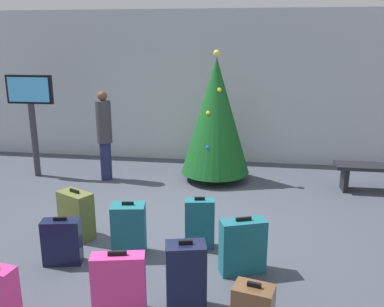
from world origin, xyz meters
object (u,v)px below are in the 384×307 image
traveller_0 (104,133)px  suitcase_8 (62,242)px  flight_info_kiosk (31,106)px  suitcase_1 (76,215)px  suitcase_6 (186,277)px  waiting_bench (378,172)px  suitcase_7 (199,224)px  suitcase_2 (119,284)px  suitcase_3 (243,246)px  holiday_tree (216,116)px  suitcase_4 (129,230)px

traveller_0 → suitcase_8: bearing=-79.9°
flight_info_kiosk → suitcase_1: (1.85, -2.39, -1.04)m
flight_info_kiosk → suitcase_6: bearing=-46.4°
waiting_bench → suitcase_7: suitcase_7 is taller
suitcase_6 → suitcase_8: bearing=157.2°
suitcase_8 → waiting_bench: bearing=35.6°
flight_info_kiosk → suitcase_6: (3.55, -3.74, -1.01)m
suitcase_2 → suitcase_3: 1.48m
waiting_bench → suitcase_1: (-4.46, -2.44, -0.04)m
holiday_tree → suitcase_4: 3.24m
flight_info_kiosk → suitcase_4: (2.68, -2.74, -1.03)m
flight_info_kiosk → suitcase_2: size_ratio=2.93×
waiting_bench → suitcase_2: (-3.38, -3.93, -0.04)m
waiting_bench → suitcase_4: suitcase_4 is taller
suitcase_7 → waiting_bench: bearing=41.5°
suitcase_1 → suitcase_6: size_ratio=0.90×
suitcase_4 → suitcase_6: suitcase_6 is taller
holiday_tree → flight_info_kiosk: size_ratio=1.23×
flight_info_kiosk → suitcase_6: size_ratio=2.59×
holiday_tree → flight_info_kiosk: holiday_tree is taller
holiday_tree → suitcase_8: holiday_tree is taller
suitcase_1 → suitcase_3: 2.30m
suitcase_2 → suitcase_4: suitcase_4 is taller
waiting_bench → suitcase_1: bearing=-151.3°
suitcase_2 → traveller_0: bearing=111.3°
waiting_bench → traveller_0: 4.93m
suitcase_1 → suitcase_6: (1.70, -1.34, 0.04)m
holiday_tree → suitcase_4: (-0.77, -3.02, -0.89)m
suitcase_4 → suitcase_3: bearing=-8.6°
suitcase_3 → suitcase_4: suitcase_4 is taller
waiting_bench → suitcase_3: 3.73m
holiday_tree → suitcase_7: (0.06, -2.71, -0.90)m
suitcase_6 → suitcase_4: bearing=131.2°
flight_info_kiosk → suitcase_2: (2.93, -3.88, -1.05)m
traveller_0 → suitcase_7: 3.25m
holiday_tree → suitcase_8: size_ratio=4.07×
flight_info_kiosk → suitcase_7: bearing=-34.7°
suitcase_1 → suitcase_8: bearing=-80.8°
flight_info_kiosk → suitcase_2: flight_info_kiosk is taller
traveller_0 → suitcase_7: (2.10, -2.42, -0.57)m
suitcase_7 → suitcase_2: bearing=-112.1°
traveller_0 → suitcase_1: (0.44, -2.38, -0.58)m
suitcase_3 → suitcase_7: size_ratio=0.99×
suitcase_3 → holiday_tree: bearing=100.9°
traveller_0 → suitcase_3: size_ratio=2.48×
holiday_tree → suitcase_1: 3.25m
suitcase_4 → traveller_0: bearing=114.9°
traveller_0 → suitcase_2: size_ratio=2.53×
suitcase_7 → suitcase_6: bearing=-88.3°
suitcase_6 → suitcase_7: 1.31m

